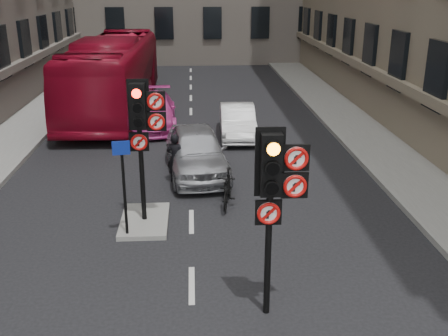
{
  "coord_description": "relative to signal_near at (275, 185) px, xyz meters",
  "views": [
    {
      "loc": [
        0.1,
        -7.3,
        5.91
      ],
      "look_at": [
        0.65,
        1.84,
        2.6
      ],
      "focal_mm": 42.0,
      "sensor_mm": 36.0,
      "label": 1
    }
  ],
  "objects": [
    {
      "name": "centre_island",
      "position": [
        -2.69,
        4.01,
        -2.52
      ],
      "size": [
        1.2,
        2.0,
        0.12
      ],
      "primitive_type": "cube",
      "color": "gray",
      "rests_on": "ground"
    },
    {
      "name": "signal_near",
      "position": [
        0.0,
        0.0,
        0.0
      ],
      "size": [
        0.91,
        0.4,
        3.58
      ],
      "color": "black",
      "rests_on": "ground"
    },
    {
      "name": "signal_far",
      "position": [
        -2.6,
        4.0,
        0.12
      ],
      "size": [
        0.91,
        0.4,
        3.58
      ],
      "color": "black",
      "rests_on": "centre_island"
    },
    {
      "name": "car_silver",
      "position": [
        -1.3,
        7.61,
        -1.82
      ],
      "size": [
        2.24,
        4.61,
        1.52
      ],
      "primitive_type": "imported",
      "rotation": [
        0.0,
        0.0,
        0.1
      ],
      "color": "#A0A2A8",
      "rests_on": "ground"
    },
    {
      "name": "motorcyclist",
      "position": [
        -1.96,
        6.91,
        -1.82
      ],
      "size": [
        0.64,
        0.51,
        1.52
      ],
      "primitive_type": "imported",
      "rotation": [
        0.0,
        0.0,
        2.85
      ],
      "color": "black",
      "rests_on": "ground"
    },
    {
      "name": "info_sign",
      "position": [
        -3.04,
        3.19,
        -0.95
      ],
      "size": [
        0.4,
        0.14,
        2.34
      ],
      "rotation": [
        0.0,
        0.0,
        0.14
      ],
      "color": "black",
      "rests_on": "centre_island"
    },
    {
      "name": "motorcycle",
      "position": [
        -0.49,
        5.01,
        -2.09
      ],
      "size": [
        0.74,
        1.71,
        0.99
      ],
      "primitive_type": "imported",
      "rotation": [
        0.0,
        0.0,
        -0.17
      ],
      "color": "black",
      "rests_on": "ground"
    },
    {
      "name": "bus_red",
      "position": [
        -5.05,
        16.42,
        -0.86
      ],
      "size": [
        3.26,
        12.46,
        3.45
      ],
      "primitive_type": "imported",
      "rotation": [
        0.0,
        0.0,
        -0.03
      ],
      "color": "maroon",
      "rests_on": "ground"
    },
    {
      "name": "pavement_right",
      "position": [
        5.71,
        11.01,
        -2.5
      ],
      "size": [
        3.0,
        50.0,
        0.16
      ],
      "primitive_type": "cube",
      "color": "gray",
      "rests_on": "ground"
    },
    {
      "name": "car_white",
      "position": [
        0.37,
        11.71,
        -1.96
      ],
      "size": [
        1.44,
        3.83,
        1.25
      ],
      "primitive_type": "imported",
      "rotation": [
        0.0,
        0.0,
        -0.03
      ],
      "color": "white",
      "rests_on": "ground"
    },
    {
      "name": "car_pink",
      "position": [
        -3.09,
        13.38,
        -1.9
      ],
      "size": [
        2.2,
        4.84,
        1.37
      ],
      "primitive_type": "imported",
      "rotation": [
        0.0,
        0.0,
        0.06
      ],
      "color": "#D63F9E",
      "rests_on": "ground"
    }
  ]
}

